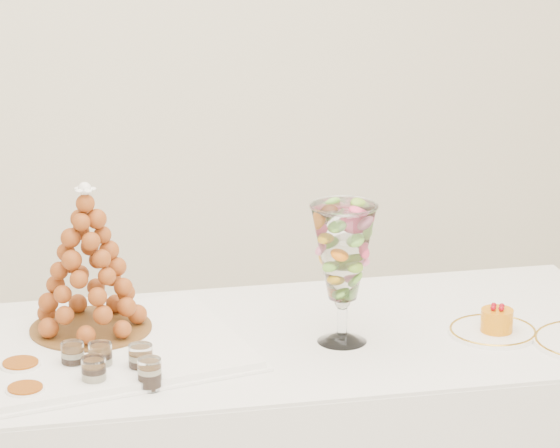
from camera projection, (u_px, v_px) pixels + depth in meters
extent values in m
cube|color=white|center=(251.00, 341.00, 3.17)|extent=(1.89, 0.84, 0.01)
cube|color=white|center=(92.00, 350.00, 3.08)|extent=(0.74, 0.60, 0.02)
cylinder|color=white|center=(342.00, 337.00, 3.15)|extent=(0.12, 0.12, 0.02)
cylinder|color=white|center=(342.00, 318.00, 3.14)|extent=(0.02, 0.02, 0.08)
sphere|color=white|center=(342.00, 301.00, 3.13)|extent=(0.04, 0.04, 0.04)
cylinder|color=white|center=(493.00, 332.00, 3.20)|extent=(0.22, 0.22, 0.01)
cylinder|color=white|center=(73.00, 357.00, 2.97)|extent=(0.06, 0.06, 0.07)
cylinder|color=white|center=(101.00, 359.00, 2.96)|extent=(0.06, 0.06, 0.07)
cylinder|color=white|center=(141.00, 360.00, 2.95)|extent=(0.07, 0.07, 0.07)
cylinder|color=white|center=(94.00, 373.00, 2.88)|extent=(0.06, 0.06, 0.07)
cylinder|color=white|center=(150.00, 374.00, 2.88)|extent=(0.06, 0.06, 0.07)
cylinder|color=white|center=(21.00, 369.00, 2.96)|extent=(0.09, 0.09, 0.03)
cylinder|color=white|center=(26.00, 394.00, 2.84)|extent=(0.09, 0.09, 0.03)
cylinder|color=brown|center=(91.00, 328.00, 3.17)|extent=(0.29, 0.29, 0.01)
cone|color=#904016|center=(88.00, 258.00, 3.12)|extent=(0.27, 0.27, 0.35)
sphere|color=white|center=(85.00, 190.00, 3.07)|extent=(0.04, 0.04, 0.04)
cylinder|color=orange|center=(497.00, 320.00, 3.19)|extent=(0.08, 0.08, 0.05)
sphere|color=maroon|center=(502.00, 306.00, 3.18)|extent=(0.01, 0.01, 0.01)
sphere|color=maroon|center=(494.00, 305.00, 3.19)|extent=(0.01, 0.01, 0.01)
sphere|color=maroon|center=(493.00, 308.00, 3.17)|extent=(0.01, 0.01, 0.01)
sphere|color=maroon|center=(501.00, 309.00, 3.16)|extent=(0.01, 0.01, 0.01)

